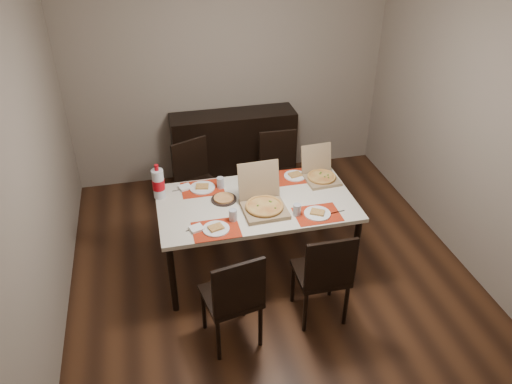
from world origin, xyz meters
TOP-DOWN VIEW (x-y plane):
  - ground at (0.00, 0.00)m, footprint 3.80×4.00m
  - room_walls at (0.00, 0.43)m, footprint 3.84×4.02m
  - sideboard at (0.00, 1.78)m, footprint 1.50×0.40m
  - dining_table at (-0.11, 0.10)m, footprint 1.80×1.00m
  - chair_near_left at (-0.51, -0.83)m, footprint 0.49×0.49m
  - chair_near_right at (0.27, -0.73)m, footprint 0.42×0.42m
  - chair_far_left at (-0.56, 1.02)m, footprint 0.55×0.55m
  - chair_far_right at (0.37, 1.02)m, footprint 0.43×0.43m
  - setting_near_left at (-0.52, -0.22)m, footprint 0.46×0.30m
  - setting_near_right at (0.32, -0.23)m, footprint 0.47×0.30m
  - setting_far_left at (-0.54, 0.43)m, footprint 0.50×0.30m
  - setting_far_right at (0.30, 0.42)m, footprint 0.51×0.30m
  - napkin_loose at (0.03, 0.07)m, footprint 0.15×0.14m
  - pizza_box_center at (-0.08, -0.04)m, footprint 0.40×0.44m
  - pizza_box_right at (0.59, 0.34)m, footprint 0.33×0.36m
  - faina_plate at (-0.40, 0.19)m, footprint 0.24×0.24m
  - dip_bowl at (0.00, 0.27)m, footprint 0.17×0.17m
  - soda_bottle at (-0.97, 0.37)m, footprint 0.11×0.11m

SIDE VIEW (x-z plane):
  - ground at x=0.00m, z-range -0.02..0.00m
  - sideboard at x=0.00m, z-range 0.00..0.90m
  - chair_near_left at x=-0.51m, z-range 0.05..0.98m
  - chair_near_right at x=0.27m, z-range 0.05..0.98m
  - chair_far_left at x=-0.56m, z-range 0.05..0.98m
  - chair_far_right at x=0.37m, z-range 0.05..0.98m
  - dining_table at x=-0.11m, z-range 0.31..1.06m
  - napkin_loose at x=0.03m, z-range 0.75..0.77m
  - faina_plate at x=-0.40m, z-range 0.75..0.78m
  - dip_bowl at x=0.00m, z-range 0.75..0.78m
  - setting_far_left at x=-0.54m, z-range 0.72..0.83m
  - setting_near_left at x=-0.52m, z-range 0.72..0.83m
  - setting_near_right at x=0.32m, z-range 0.72..0.83m
  - setting_far_right at x=0.30m, z-range 0.72..0.83m
  - pizza_box_right at x=0.59m, z-range 0.65..0.96m
  - pizza_box_center at x=-0.08m, z-range 0.62..1.00m
  - soda_bottle at x=-0.97m, z-range 0.72..1.06m
  - room_walls at x=0.00m, z-range 0.42..3.04m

